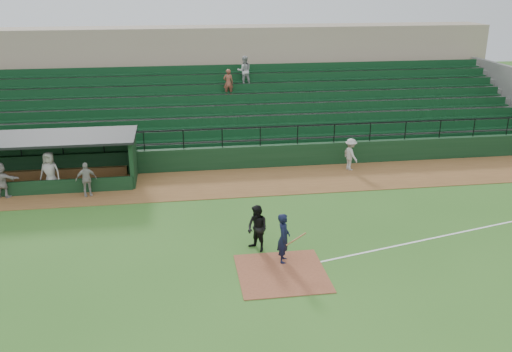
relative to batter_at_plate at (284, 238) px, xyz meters
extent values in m
plane|color=#2F5F1E|center=(-0.21, 0.18, -0.92)|extent=(90.00, 90.00, 0.00)
cube|color=brown|center=(-0.21, 8.18, -0.91)|extent=(40.00, 4.00, 0.03)
cube|color=brown|center=(-0.21, -0.82, -0.91)|extent=(3.00, 3.00, 0.03)
cube|color=white|center=(7.79, 1.38, -0.92)|extent=(17.49, 4.44, 0.01)
cube|color=black|center=(-0.21, 10.38, -0.32)|extent=(36.00, 0.35, 1.20)
cylinder|color=black|center=(-0.21, 10.38, 1.28)|extent=(36.00, 0.06, 0.06)
cube|color=slate|center=(-0.21, 15.28, 0.88)|extent=(36.00, 9.00, 3.60)
cube|color=#0E361A|center=(-0.21, 14.78, 1.33)|extent=(34.56, 8.00, 4.05)
cube|color=slate|center=(17.79, 15.33, 1.18)|extent=(0.35, 9.50, 4.20)
cube|color=gray|center=(-0.21, 21.78, 2.28)|extent=(38.00, 3.00, 6.40)
cube|color=slate|center=(-0.21, 19.78, 2.78)|extent=(36.00, 2.00, 0.20)
imported|color=#B1B1B1|center=(0.82, 17.08, 3.15)|extent=(0.90, 0.70, 1.84)
imported|color=brown|center=(-0.29, 16.08, 2.61)|extent=(0.61, 0.40, 1.67)
cube|color=black|center=(-9.96, 10.58, 0.23)|extent=(8.50, 0.20, 2.30)
cube|color=black|center=(-5.71, 9.28, 0.23)|extent=(0.20, 2.60, 2.30)
cube|color=black|center=(-9.96, 9.28, 1.44)|extent=(8.90, 3.20, 0.12)
cube|color=olive|center=(-9.96, 10.18, -0.67)|extent=(7.65, 0.40, 0.50)
cube|color=black|center=(-9.96, 7.93, -0.57)|extent=(8.50, 0.12, 0.70)
imported|color=black|center=(0.00, 0.00, 0.00)|extent=(0.59, 0.76, 1.84)
cylinder|color=olive|center=(0.40, -0.20, 0.03)|extent=(0.79, 0.34, 0.35)
imported|color=black|center=(-0.79, 1.00, -0.04)|extent=(1.05, 1.09, 1.76)
imported|color=#ABA6A0|center=(5.37, 9.21, -0.05)|extent=(0.89, 1.21, 1.68)
imported|color=#A49F99|center=(-7.75, 7.46, -0.09)|extent=(1.01, 0.64, 1.61)
imported|color=#A8A29D|center=(-9.47, 8.22, 0.08)|extent=(1.06, 0.81, 1.94)
imported|color=#A29C97|center=(-11.53, 7.83, -0.06)|extent=(1.61, 0.86, 1.66)
camera|label=1|loc=(-3.52, -17.02, 8.57)|focal=38.53mm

